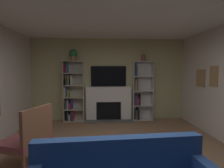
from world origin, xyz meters
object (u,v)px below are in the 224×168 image
object	(u,v)px
potted_plant	(73,54)
vase_with_flowers	(143,58)
tv	(109,76)
bookshelf_right	(140,92)
bookshelf_left	(72,93)
armchair	(28,138)
fireplace	(109,103)

from	to	relation	value
potted_plant	vase_with_flowers	size ratio (longest dim) A/B	0.95
tv	vase_with_flowers	bearing A→B (deg)	-6.21
bookshelf_right	vase_with_flowers	bearing A→B (deg)	-29.90
bookshelf_left	potted_plant	world-z (taller)	potted_plant
tv	bookshelf_right	bearing A→B (deg)	-4.18
bookshelf_left	armchair	distance (m)	2.94
bookshelf_left	bookshelf_right	size ratio (longest dim) A/B	1.00
bookshelf_left	potted_plant	size ratio (longest dim) A/B	5.13
bookshelf_right	armchair	world-z (taller)	bookshelf_right
fireplace	tv	distance (m)	0.86
potted_plant	vase_with_flowers	world-z (taller)	vase_with_flowers
tv	vase_with_flowers	size ratio (longest dim) A/B	2.91
bookshelf_right	vase_with_flowers	distance (m)	1.13
vase_with_flowers	potted_plant	bearing A→B (deg)	179.99
vase_with_flowers	bookshelf_left	bearing A→B (deg)	179.38
tv	bookshelf_right	world-z (taller)	bookshelf_right
fireplace	potted_plant	xyz separation A→B (m)	(-1.11, -0.05, 1.55)
fireplace	potted_plant	world-z (taller)	potted_plant
tv	armchair	xyz separation A→B (m)	(-1.45, -3.00, -0.91)
fireplace	vase_with_flowers	xyz separation A→B (m)	(1.11, -0.05, 1.46)
tv	bookshelf_left	distance (m)	1.30
bookshelf_left	vase_with_flowers	xyz separation A→B (m)	(2.29, -0.02, 1.13)
bookshelf_right	bookshelf_left	bearing A→B (deg)	-179.47
bookshelf_left	vase_with_flowers	size ratio (longest dim) A/B	4.88
potted_plant	armchair	world-z (taller)	potted_plant
tv	fireplace	bearing A→B (deg)	-90.00
fireplace	potted_plant	distance (m)	1.91
potted_plant	vase_with_flowers	bearing A→B (deg)	-0.01
fireplace	armchair	size ratio (longest dim) A/B	1.50
bookshelf_left	armchair	bearing A→B (deg)	-95.31
bookshelf_right	fireplace	bearing A→B (deg)	179.53
fireplace	potted_plant	bearing A→B (deg)	-177.24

